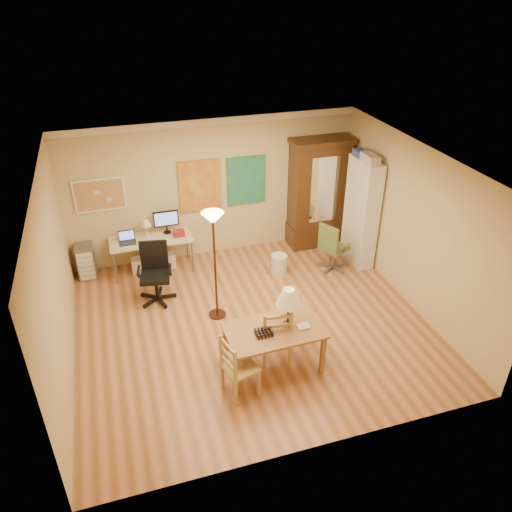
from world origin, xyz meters
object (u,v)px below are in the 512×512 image
object	(u,v)px
armoire	(318,200)
office_chair_green	(332,257)
office_chair_black	(157,285)
bookshelf	(361,213)
dining_table	(279,320)
computer_desk	(154,250)

from	to	relation	value
armoire	office_chair_green	bearing A→B (deg)	-96.62
armoire	office_chair_black	bearing A→B (deg)	-162.36
office_chair_green	bookshelf	world-z (taller)	bookshelf
dining_table	office_chair_black	world-z (taller)	dining_table
office_chair_black	office_chair_green	distance (m)	3.29
dining_table	armoire	xyz separation A→B (m)	(1.97, 3.24, 0.16)
office_chair_black	bookshelf	bearing A→B (deg)	2.68
office_chair_black	bookshelf	xyz separation A→B (m)	(3.90, 0.18, 0.74)
dining_table	bookshelf	world-z (taller)	bookshelf
armoire	dining_table	bearing A→B (deg)	-121.25
computer_desk	office_chair_black	world-z (taller)	computer_desk
dining_table	armoire	bearing A→B (deg)	58.75
dining_table	bookshelf	size ratio (longest dim) A/B	0.67
computer_desk	office_chair_black	bearing A→B (deg)	-95.17
office_chair_green	bookshelf	xyz separation A→B (m)	(0.61, 0.17, 0.76)
bookshelf	dining_table	bearing A→B (deg)	-136.32
dining_table	computer_desk	size ratio (longest dim) A/B	0.92
dining_table	armoire	size ratio (longest dim) A/B	0.62
dining_table	office_chair_green	xyz separation A→B (m)	(1.84, 2.17, -0.54)
dining_table	office_chair_green	bearing A→B (deg)	49.68
office_chair_black	armoire	size ratio (longest dim) A/B	0.48
dining_table	computer_desk	world-z (taller)	dining_table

